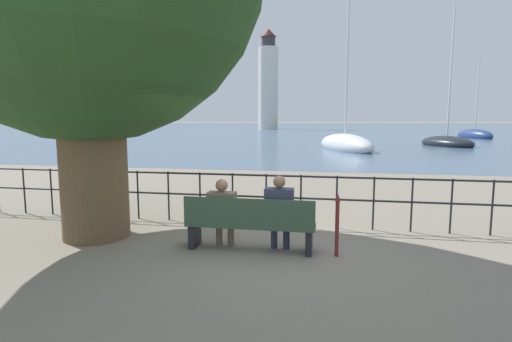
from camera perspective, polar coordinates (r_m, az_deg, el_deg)
name	(u,v)px	position (r m, az deg, el deg)	size (l,w,h in m)	color
ground_plane	(250,250)	(6.74, -0.80, -11.16)	(1000.00, 1000.00, 0.00)	gray
harbor_water	(328,125)	(166.63, 10.26, 6.42)	(600.00, 300.00, 0.01)	#47607A
park_bench	(250,224)	(6.55, -0.92, -7.65)	(2.13, 0.45, 0.90)	#334C38
seated_person_left	(223,210)	(6.69, -4.81, -5.56)	(0.46, 0.35, 1.17)	brown
seated_person_right	(279,210)	(6.49, 3.35, -5.59)	(0.46, 0.35, 1.26)	#2D3347
promenade_railing	(266,191)	(8.12, 1.46, -2.93)	(14.13, 0.04, 1.05)	black
closed_umbrella	(337,222)	(6.40, 11.53, -7.09)	(0.09, 0.09, 1.01)	maroon
sailboat_0	(345,145)	(29.65, 12.61, 3.69)	(4.89, 8.16, 11.30)	silver
sailboat_1	(475,135)	(54.01, 28.77, 4.50)	(3.59, 6.02, 9.65)	navy
sailboat_2	(447,142)	(36.70, 25.59, 3.72)	(4.56, 6.07, 11.55)	black
harbor_lighthouse	(268,83)	(95.13, 1.77, 12.42)	(4.55, 4.55, 22.96)	silver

